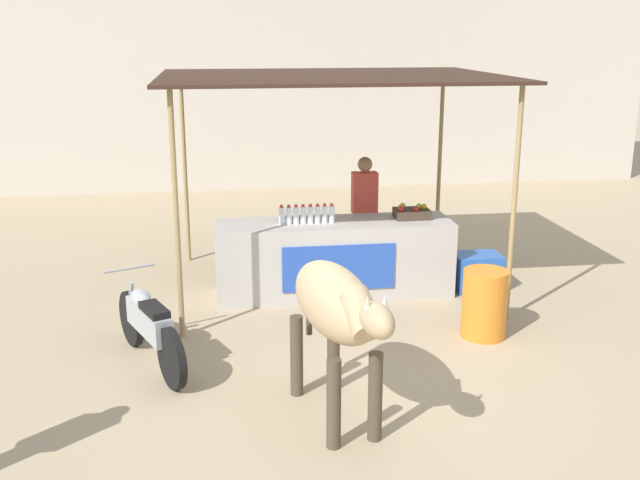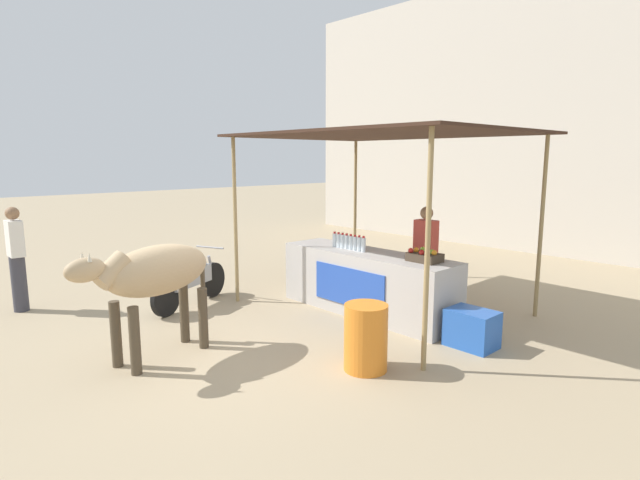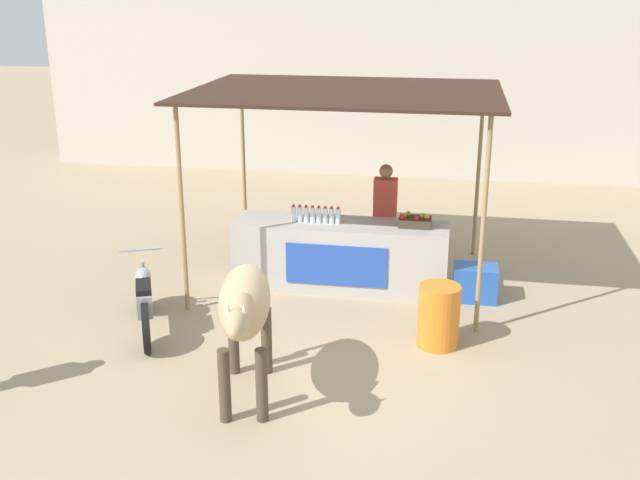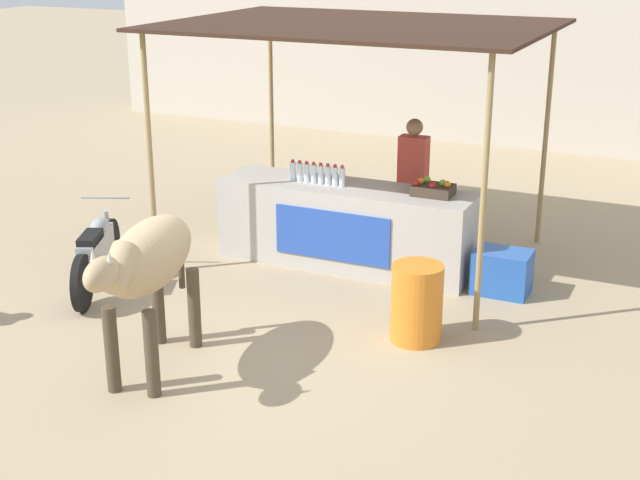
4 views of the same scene
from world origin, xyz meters
The scene contains 11 objects.
ground_plane centered at (0.00, 0.00, 0.00)m, with size 60.00×60.00×0.00m, color tan.
building_wall_far centered at (0.00, 9.17, 3.44)m, with size 16.00×0.50×6.88m, color beige.
stall_counter centered at (0.00, 2.20, 0.48)m, with size 3.00×0.82×0.96m.
stall_awning centered at (0.00, 2.50, 2.65)m, with size 4.20×3.20×2.76m.
water_bottle_row centered at (-0.35, 2.15, 1.07)m, with size 0.70×0.07×0.25m.
fruit_crate centered at (1.02, 2.25, 1.03)m, with size 0.44×0.32×0.18m.
vendor_behind_counter centered at (0.54, 2.95, 0.85)m, with size 0.34×0.22×1.65m.
cooler_box centered at (1.88, 2.10, 0.24)m, with size 0.60×0.44×0.48m, color blue.
water_barrel centered at (1.43, 0.59, 0.38)m, with size 0.50×0.50×0.77m, color orange.
cow centered at (-0.49, -1.00, 1.03)m, with size 0.79×1.85×1.44m.
motorcycle_parked centered at (-2.19, 0.38, 0.43)m, with size 0.87×1.68×0.90m.
Camera 3 is at (1.49, -7.65, 4.10)m, focal length 42.00 mm.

